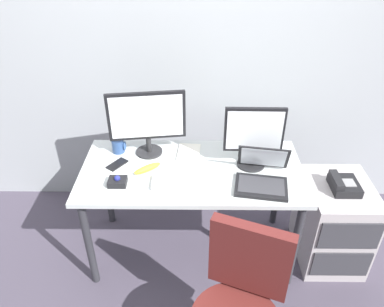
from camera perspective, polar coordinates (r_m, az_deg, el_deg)
ground_plane at (r=2.89m, az=0.00°, el=-14.26°), size 8.00×8.00×0.00m
back_wall at (r=2.75m, az=0.16°, el=17.90°), size 6.00×0.10×2.80m
desk at (r=2.45m, az=0.00°, el=-3.99°), size 1.43×0.71×0.73m
file_cabinet at (r=2.81m, az=20.74°, el=-9.82°), size 0.42×0.53×0.62m
desk_phone at (r=2.58m, az=22.17°, el=-4.45°), size 0.17×0.20×0.09m
monitor_main at (r=2.44m, az=-6.93°, el=5.18°), size 0.50×0.18×0.45m
monitor_side at (r=2.34m, az=9.45°, el=2.86°), size 0.37×0.18×0.41m
keyboard at (r=2.27m, az=-0.99°, el=-4.36°), size 0.41×0.15×0.03m
laptop at (r=2.30m, az=10.66°, el=-3.35°), size 0.36×0.37×0.22m
trackball_mouse at (r=2.30m, az=-11.34°, el=-4.21°), size 0.11×0.09×0.07m
coffee_mug at (r=2.59m, az=-11.19°, el=1.16°), size 0.09×0.08×0.09m
paper_notepad at (r=2.55m, az=-0.49°, el=0.19°), size 0.16×0.22×0.01m
cell_phone at (r=2.48m, az=-11.39°, el=-1.64°), size 0.14×0.16×0.01m
banana at (r=2.39m, az=-6.83°, el=-2.25°), size 0.18×0.15×0.04m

